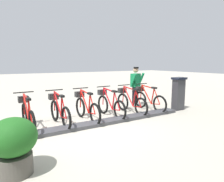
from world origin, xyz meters
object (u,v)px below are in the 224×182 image
object	(u,v)px
bike_docked_1	(130,102)
bike_docked_5	(27,115)
payment_kiosk	(178,93)
bike_docked_4	(59,111)
bike_docked_0	(148,99)
bike_docked_3	(86,107)
bike_docked_2	(110,104)
worker_near_rack	(136,85)
planter_bush	(14,143)

from	to	relation	value
bike_docked_1	bike_docked_5	world-z (taller)	same
payment_kiosk	bike_docked_4	bearing A→B (deg)	82.80
bike_docked_0	bike_docked_3	size ratio (longest dim) A/B	1.00
bike_docked_0	bike_docked_2	bearing A→B (deg)	90.00
bike_docked_2	worker_near_rack	bearing A→B (deg)	-63.39
bike_docked_0	worker_near_rack	bearing A→B (deg)	-5.41
bike_docked_0	bike_docked_2	distance (m)	1.75
bike_docked_0	planter_bush	size ratio (longest dim) A/B	1.77
bike_docked_5	worker_near_rack	xyz separation A→B (m)	(0.92, -4.46, 0.48)
bike_docked_2	worker_near_rack	size ratio (longest dim) A/B	1.04
worker_near_rack	bike_docked_5	bearing A→B (deg)	101.65
bike_docked_1	bike_docked_3	bearing A→B (deg)	90.00
worker_near_rack	bike_docked_1	bearing A→B (deg)	133.73
bike_docked_2	planter_bush	size ratio (longest dim) A/B	1.77
bike_docked_1	bike_docked_3	size ratio (longest dim) A/B	1.00
planter_bush	bike_docked_4	bearing A→B (deg)	-31.68
bike_docked_1	worker_near_rack	size ratio (longest dim) A/B	1.04
bike_docked_0	bike_docked_4	size ratio (longest dim) A/B	1.00
payment_kiosk	bike_docked_4	distance (m)	4.57
bike_docked_2	bike_docked_3	distance (m)	0.87
bike_docked_1	bike_docked_3	world-z (taller)	same
bike_docked_0	planter_bush	world-z (taller)	bike_docked_0
bike_docked_0	worker_near_rack	size ratio (longest dim) A/B	1.04
bike_docked_4	worker_near_rack	distance (m)	3.73
bike_docked_0	bike_docked_2	world-z (taller)	same
bike_docked_2	bike_docked_5	xyz separation A→B (m)	(0.00, 2.62, 0.00)
bike_docked_0	planter_bush	xyz separation A→B (m)	(-2.24, 4.88, 0.11)
bike_docked_0	bike_docked_4	world-z (taller)	same
bike_docked_1	worker_near_rack	world-z (taller)	worker_near_rack
bike_docked_5	bike_docked_3	bearing A→B (deg)	-90.00
bike_docked_3	worker_near_rack	world-z (taller)	worker_near_rack
bike_docked_0	planter_bush	distance (m)	5.37
bike_docked_4	planter_bush	size ratio (longest dim) A/B	1.77
bike_docked_2	bike_docked_4	xyz separation A→B (m)	(0.00, 1.75, 0.00)
bike_docked_4	worker_near_rack	xyz separation A→B (m)	(0.92, -3.58, 0.48)
bike_docked_1	planter_bush	xyz separation A→B (m)	(-2.24, 4.00, 0.11)
bike_docked_5	planter_bush	xyz separation A→B (m)	(-2.24, 0.51, 0.11)
bike_docked_5	worker_near_rack	size ratio (longest dim) A/B	1.04
worker_near_rack	bike_docked_3	bearing A→B (deg)	108.75
bike_docked_1	bike_docked_4	size ratio (longest dim) A/B	1.00
worker_near_rack	bike_docked_2	bearing A→B (deg)	116.61
bike_docked_0	worker_near_rack	distance (m)	1.04
bike_docked_1	bike_docked_2	bearing A→B (deg)	90.00
bike_docked_0	bike_docked_5	world-z (taller)	same
bike_docked_2	bike_docked_4	bearing A→B (deg)	90.00
bike_docked_5	payment_kiosk	bearing A→B (deg)	-96.04
bike_docked_2	bike_docked_5	distance (m)	2.62
bike_docked_1	bike_docked_0	bearing A→B (deg)	-90.00
bike_docked_0	bike_docked_3	bearing A→B (deg)	90.00
planter_bush	bike_docked_1	bearing A→B (deg)	-60.81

